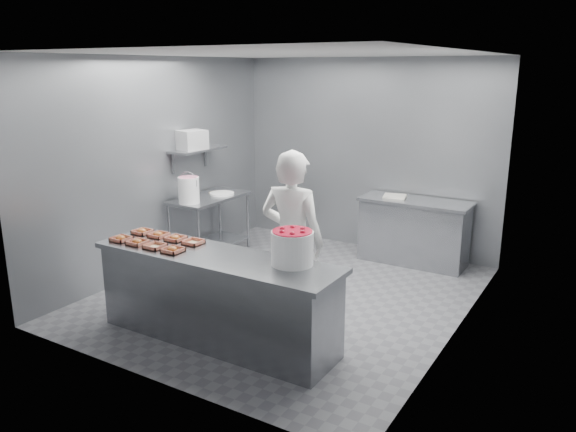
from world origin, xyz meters
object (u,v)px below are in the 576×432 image
object	(u,v)px
worker	(292,241)
appliance	(192,140)
back_counter	(414,231)
tray_2	(155,246)
tray_5	(159,235)
tray_7	(193,242)
service_counter	(217,297)
tray_1	(137,242)
strawberry_tub	(292,247)
prep_table	(210,218)
tray_0	(121,238)
tray_3	(173,250)
glaze_bucket	(189,189)
tray_4	(142,231)
tray_6	(175,238)

from	to	relation	value
worker	appliance	world-z (taller)	worker
back_counter	tray_2	size ratio (longest dim) A/B	8.01
tray_5	tray_7	size ratio (longest dim) A/B	1.00
service_counter	tray_1	size ratio (longest dim) A/B	13.88
strawberry_tub	appliance	bearing A→B (deg)	147.07
tray_7	strawberry_tub	world-z (taller)	strawberry_tub
strawberry_tub	prep_table	bearing A→B (deg)	143.47
strawberry_tub	tray_2	bearing A→B (deg)	-168.03
service_counter	tray_0	size ratio (longest dim) A/B	13.88
tray_3	appliance	world-z (taller)	appliance
prep_table	appliance	distance (m)	1.12
prep_table	tray_7	world-z (taller)	tray_7
tray_2	prep_table	bearing A→B (deg)	115.58
glaze_bucket	appliance	world-z (taller)	appliance
tray_4	back_counter	bearing A→B (deg)	56.81
prep_table	worker	xyz separation A→B (m)	(2.13, -1.30, 0.35)
tray_0	tray_6	bearing A→B (deg)	32.35
strawberry_tub	glaze_bucket	xyz separation A→B (m)	(-2.41, 1.36, 0.01)
worker	tray_3	bearing A→B (deg)	37.32
tray_0	worker	xyz separation A→B (m)	(1.60, 0.81, 0.02)
tray_3	tray_4	xyz separation A→B (m)	(-0.72, 0.30, 0.00)
service_counter	tray_3	distance (m)	0.64
tray_0	appliance	xyz separation A→B (m)	(-0.69, 1.99, 0.77)
back_counter	tray_5	world-z (taller)	tray_5
tray_1	glaze_bucket	world-z (taller)	glaze_bucket
tray_0	worker	bearing A→B (deg)	26.65
tray_0	tray_3	distance (m)	0.72
tray_2	tray_3	distance (m)	0.24
back_counter	tray_0	bearing A→B (deg)	-120.78
worker	tray_5	bearing A→B (deg)	15.19
prep_table	tray_4	world-z (taller)	tray_4
prep_table	tray_7	distance (m)	2.21
service_counter	worker	bearing A→B (deg)	53.80
tray_5	tray_6	xyz separation A→B (m)	(0.24, 0.00, 0.00)
service_counter	tray_0	bearing A→B (deg)	-172.32
tray_4	tray_5	xyz separation A→B (m)	(0.24, 0.00, 0.00)
tray_1	appliance	size ratio (longest dim) A/B	0.54
prep_table	tray_1	world-z (taller)	tray_1
tray_1	tray_2	xyz separation A→B (m)	(0.24, 0.00, -0.00)
back_counter	strawberry_tub	bearing A→B (deg)	-92.22
appliance	worker	bearing A→B (deg)	-12.10
tray_5	tray_7	bearing A→B (deg)	0.00
service_counter	back_counter	distance (m)	3.37
service_counter	prep_table	bearing A→B (deg)	130.24
tray_3	tray_4	world-z (taller)	same
tray_3	appliance	distance (m)	2.56
back_counter	tray_1	bearing A→B (deg)	-117.71
tray_4	worker	world-z (taller)	worker
prep_table	worker	distance (m)	2.52
back_counter	service_counter	bearing A→B (deg)	-105.48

